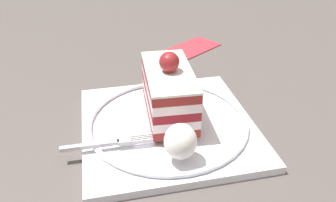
{
  "coord_description": "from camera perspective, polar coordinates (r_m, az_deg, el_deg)",
  "views": [
    {
      "loc": [
        -0.38,
        0.04,
        0.28
      ],
      "look_at": [
        -0.0,
        0.02,
        0.05
      ],
      "focal_mm": 36.93,
      "sensor_mm": 36.0,
      "label": 1
    }
  ],
  "objects": [
    {
      "name": "whipped_cream_dollop",
      "position": [
        0.39,
        2.07,
        -6.67
      ],
      "size": [
        0.04,
        0.04,
        0.04
      ],
      "primitive_type": "ellipsoid",
      "color": "white",
      "rests_on": "dessert_plate"
    },
    {
      "name": "fork",
      "position": [
        0.42,
        -9.19,
        -6.82
      ],
      "size": [
        0.03,
        0.12,
        0.0
      ],
      "color": "silver",
      "rests_on": "dessert_plate"
    },
    {
      "name": "cake_slice",
      "position": [
        0.46,
        0.15,
        1.7
      ],
      "size": [
        0.13,
        0.08,
        0.09
      ],
      "color": "maroon",
      "rests_on": "dessert_plate"
    },
    {
      "name": "dessert_plate",
      "position": [
        0.46,
        0.0,
        -4.09
      ],
      "size": [
        0.26,
        0.26,
        0.02
      ],
      "color": "white",
      "rests_on": "ground_plane"
    },
    {
      "name": "folded_napkin",
      "position": [
        0.72,
        3.95,
        8.78
      ],
      "size": [
        0.13,
        0.13,
        0.0
      ],
      "primitive_type": "cube",
      "rotation": [
        0.0,
        0.0,
        2.33
      ],
      "color": "#AC2D38",
      "rests_on": "ground_plane"
    },
    {
      "name": "ground_plane",
      "position": [
        0.47,
        2.97,
        -4.62
      ],
      "size": [
        2.4,
        2.4,
        0.0
      ],
      "primitive_type": "plane",
      "color": "#524B49"
    }
  ]
}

